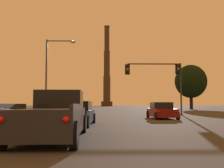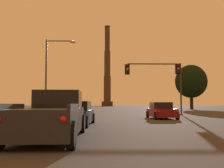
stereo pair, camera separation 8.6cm
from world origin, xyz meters
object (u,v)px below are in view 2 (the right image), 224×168
object	(u,v)px
sedan_right_lane_front	(161,111)
street_lamp	(51,68)
pickup_truck_left_lane_third	(52,116)
smokestack	(107,74)
traffic_light_overhead_right	(162,75)
sedan_left_lane_second	(76,114)

from	to	relation	value
sedan_right_lane_front	street_lamp	world-z (taller)	street_lamp
pickup_truck_left_lane_third	street_lamp	distance (m)	18.86
street_lamp	smokestack	world-z (taller)	smokestack
traffic_light_overhead_right	smokestack	distance (m)	138.85
pickup_truck_left_lane_third	street_lamp	size ratio (longest dim) A/B	0.68
pickup_truck_left_lane_third	traffic_light_overhead_right	bearing A→B (deg)	66.28
street_lamp	traffic_light_overhead_right	bearing A→B (deg)	13.23
sedan_left_lane_second	pickup_truck_left_lane_third	bearing A→B (deg)	-88.89
street_lamp	pickup_truck_left_lane_third	bearing A→B (deg)	-77.56
sedan_left_lane_second	traffic_light_overhead_right	bearing A→B (deg)	62.80
sedan_left_lane_second	street_lamp	xyz separation A→B (m)	(-4.09, 11.85, 4.39)
sedan_left_lane_second	smokestack	bearing A→B (deg)	91.60
sedan_right_lane_front	pickup_truck_left_lane_third	bearing A→B (deg)	-118.04
sedan_right_lane_front	sedan_left_lane_second	world-z (taller)	same
street_lamp	smokestack	distance (m)	141.71
pickup_truck_left_lane_third	smokestack	distance (m)	159.91
sedan_left_lane_second	street_lamp	distance (m)	13.28
street_lamp	smokestack	xyz separation A→B (m)	(6.02, 140.72, 15.55)
sedan_right_lane_front	sedan_left_lane_second	xyz separation A→B (m)	(-6.66, -7.20, 0.00)
sedan_right_lane_front	traffic_light_overhead_right	bearing A→B (deg)	76.32
pickup_truck_left_lane_third	street_lamp	xyz separation A→B (m)	(-3.96, 17.94, 4.25)
pickup_truck_left_lane_third	sedan_right_lane_front	world-z (taller)	pickup_truck_left_lane_third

